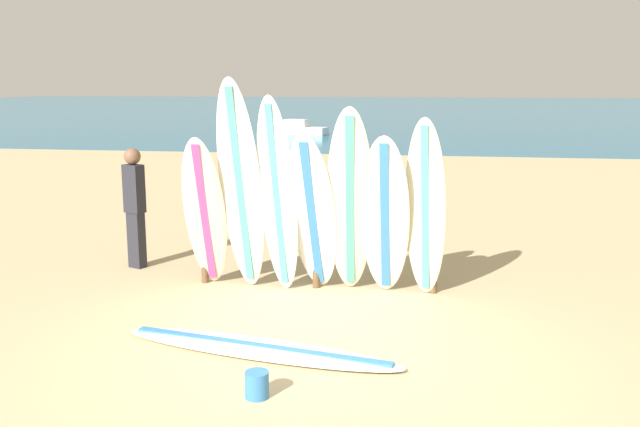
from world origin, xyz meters
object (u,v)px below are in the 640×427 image
at_px(surfboard_leaning_right, 385,217).
at_px(surfboard_lying_on_sand, 259,348).
at_px(beachgoer_standing, 135,203).
at_px(surfboard_leaning_far_left, 205,213).
at_px(surfboard_rack, 316,230).
at_px(surfboard_leaning_center_right, 350,204).
at_px(small_boat_offshore, 297,129).
at_px(surfboard_leaning_left, 241,187).
at_px(surfboard_leaning_far_right, 426,209).
at_px(surfboard_leaning_center, 313,215).
at_px(surfboard_leaning_center_left, 278,197).
at_px(sand_bucket, 257,385).

xyz_separation_m(surfboard_leaning_right, surfboard_lying_on_sand, (-1.07, -1.84, -0.95)).
bearing_deg(beachgoer_standing, surfboard_leaning_far_left, -33.62).
height_order(surfboard_rack, surfboard_leaning_far_left, surfboard_leaning_far_left).
distance_m(surfboard_leaning_center_right, surfboard_lying_on_sand, 2.21).
height_order(surfboard_leaning_far_left, small_boat_offshore, surfboard_leaning_far_left).
bearing_deg(surfboard_leaning_left, small_boat_offshore, 99.37).
height_order(surfboard_rack, surfboard_leaning_far_right, surfboard_leaning_far_right).
distance_m(surfboard_lying_on_sand, small_boat_offshore, 26.84).
height_order(surfboard_leaning_left, small_boat_offshore, surfboard_leaning_left).
bearing_deg(surfboard_leaning_center, surfboard_rack, 91.78).
bearing_deg(surfboard_leaning_left, surfboard_lying_on_sand, -70.33).
bearing_deg(surfboard_leaning_right, surfboard_leaning_center_right, -172.18).
height_order(surfboard_leaning_far_right, surfboard_lying_on_sand, surfboard_leaning_far_right).
xyz_separation_m(surfboard_leaning_left, surfboard_lying_on_sand, (0.64, -1.80, -1.27)).
height_order(surfboard_leaning_center, small_boat_offshore, surfboard_leaning_center).
bearing_deg(beachgoer_standing, surfboard_leaning_center, -18.73).
xyz_separation_m(surfboard_leaning_left, surfboard_leaning_right, (1.72, 0.04, -0.32)).
xyz_separation_m(surfboard_leaning_far_left, beachgoer_standing, (-1.28, 0.85, -0.05)).
bearing_deg(beachgoer_standing, surfboard_leaning_center_left, -22.43).
height_order(surfboard_leaning_far_right, sand_bucket, surfboard_leaning_far_right).
distance_m(surfboard_leaning_center_right, small_boat_offshore, 25.23).
distance_m(surfboard_leaning_far_left, surfboard_leaning_center, 1.34).
bearing_deg(surfboard_leaning_right, surfboard_leaning_far_right, 5.81).
bearing_deg(surfboard_leaning_far_left, surfboard_leaning_left, -6.73).
bearing_deg(surfboard_leaning_center_left, surfboard_leaning_far_left, 176.43).
bearing_deg(surfboard_leaning_far_right, surfboard_leaning_far_left, -179.36).
xyz_separation_m(surfboard_leaning_left, beachgoer_standing, (-1.75, 0.91, -0.39)).
height_order(surfboard_leaning_right, beachgoer_standing, surfboard_leaning_right).
xyz_separation_m(surfboard_leaning_center_right, surfboard_leaning_right, (0.41, 0.06, -0.16)).
relative_size(surfboard_lying_on_sand, beachgoer_standing, 1.76).
relative_size(surfboard_rack, surfboard_leaning_right, 1.52).
bearing_deg(surfboard_leaning_center_right, surfboard_rack, 141.41).
height_order(surfboard_leaning_center, surfboard_leaning_center_right, surfboard_leaning_center_right).
bearing_deg(surfboard_leaning_far_right, surfboard_leaning_center, -177.18).
height_order(surfboard_leaning_center_right, sand_bucket, surfboard_leaning_center_right).
bearing_deg(surfboard_leaning_center_right, surfboard_leaning_right, 7.82).
height_order(small_boat_offshore, sand_bucket, small_boat_offshore).
height_order(surfboard_leaning_center_right, surfboard_leaning_right, surfboard_leaning_center_right).
bearing_deg(sand_bucket, surfboard_rack, 90.22).
bearing_deg(surfboard_leaning_right, beachgoer_standing, 165.94).
height_order(surfboard_leaning_far_left, surfboard_lying_on_sand, surfboard_leaning_far_left).
bearing_deg(beachgoer_standing, small_boat_offshore, 95.56).
xyz_separation_m(surfboard_lying_on_sand, sand_bucket, (0.22, -0.94, 0.08)).
relative_size(surfboard_leaning_far_right, small_boat_offshore, 0.70).
bearing_deg(surfboard_lying_on_sand, surfboard_leaning_center_left, 96.20).
distance_m(surfboard_leaning_far_left, sand_bucket, 3.21).
distance_m(surfboard_leaning_far_left, small_boat_offshore, 24.83).
height_order(surfboard_leaning_left, surfboard_leaning_far_right, surfboard_leaning_left).
xyz_separation_m(surfboard_leaning_right, beachgoer_standing, (-3.47, 0.87, -0.07)).
bearing_deg(surfboard_leaning_center, surfboard_leaning_right, 1.20).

